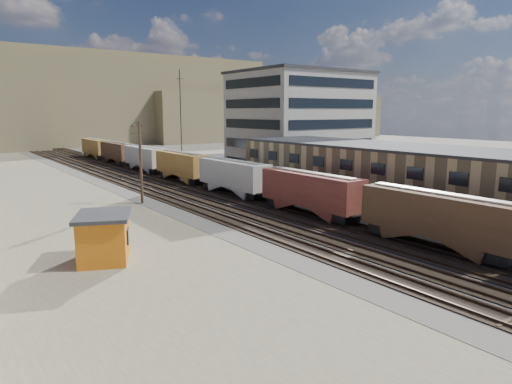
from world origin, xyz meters
TOP-DOWN VIEW (x-y plane):
  - ballast_bed at (0.00, 50.00)m, footprint 18.00×200.00m
  - dirt_yard at (-20.00, 40.00)m, footprint 24.00×180.00m
  - asphalt_lot at (22.00, 35.00)m, footprint 26.00×120.00m
  - rail_tracks at (-0.55, 50.00)m, footprint 11.40×200.00m
  - freight_train at (3.80, 48.04)m, footprint 3.00×119.74m
  - warehouse at (14.98, 25.00)m, footprint 12.40×40.40m
  - office_tower at (27.95, 54.95)m, footprint 22.60×18.60m
  - utility_pole_north at (-8.50, 42.00)m, footprint 2.20×0.32m
  - radio_mast at (6.00, 60.00)m, footprint 1.20×0.16m
  - hills_north at (0.17, 167.92)m, footprint 265.00×80.00m
  - maintenance_shed at (-19.14, 22.96)m, footprint 5.51×6.08m
  - parked_car_blue at (25.47, 57.36)m, footprint 5.67×6.10m
  - parked_car_far at (28.90, 38.76)m, footprint 2.50×4.35m

SIDE VIEW (x-z plane):
  - dirt_yard at x=-20.00m, z-range 0.00..0.03m
  - asphalt_lot at x=22.00m, z-range 0.00..0.04m
  - ballast_bed at x=0.00m, z-range 0.00..0.06m
  - rail_tracks at x=-0.55m, z-range -0.01..0.23m
  - parked_car_far at x=28.90m, z-range 0.00..1.39m
  - parked_car_blue at x=25.47m, z-range 0.00..1.59m
  - maintenance_shed at x=-19.14m, z-range 0.04..3.67m
  - freight_train at x=3.80m, z-range 0.56..5.02m
  - warehouse at x=14.98m, z-range 0.03..7.28m
  - utility_pole_north at x=-8.50m, z-range 0.30..10.30m
  - radio_mast at x=6.00m, z-range 0.12..18.12m
  - office_tower at x=27.95m, z-range 0.04..18.49m
  - hills_north at x=0.17m, z-range -1.90..30.10m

